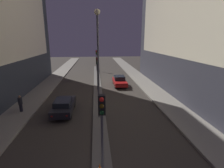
{
  "coord_description": "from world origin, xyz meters",
  "views": [
    {
      "loc": [
        -0.22,
        -4.52,
        6.87
      ],
      "look_at": [
        1.75,
        16.29,
        1.47
      ],
      "focal_mm": 28.0,
      "sensor_mm": 36.0,
      "label": 1
    }
  ],
  "objects_px": {
    "car_right_lane": "(120,81)",
    "pedestrian_on_left_sidewalk": "(20,103)",
    "car_left_lane": "(64,106)",
    "traffic_light_near": "(102,120)",
    "traffic_light_mid": "(97,66)",
    "traffic_light_far": "(96,56)",
    "street_lamp": "(98,52)"
  },
  "relations": [
    {
      "from": "traffic_light_mid",
      "to": "pedestrian_on_left_sidewalk",
      "type": "bearing_deg",
      "value": -137.07
    },
    {
      "from": "traffic_light_far",
      "to": "traffic_light_mid",
      "type": "bearing_deg",
      "value": -90.0
    },
    {
      "from": "street_lamp",
      "to": "pedestrian_on_left_sidewalk",
      "type": "height_order",
      "value": "street_lamp"
    },
    {
      "from": "car_right_lane",
      "to": "pedestrian_on_left_sidewalk",
      "type": "relative_size",
      "value": 2.79
    },
    {
      "from": "car_left_lane",
      "to": "pedestrian_on_left_sidewalk",
      "type": "relative_size",
      "value": 2.88
    },
    {
      "from": "traffic_light_mid",
      "to": "car_left_lane",
      "type": "bearing_deg",
      "value": -114.72
    },
    {
      "from": "pedestrian_on_left_sidewalk",
      "to": "traffic_light_near",
      "type": "bearing_deg",
      "value": -50.98
    },
    {
      "from": "traffic_light_mid",
      "to": "traffic_light_near",
      "type": "bearing_deg",
      "value": -90.0
    },
    {
      "from": "traffic_light_far",
      "to": "pedestrian_on_left_sidewalk",
      "type": "bearing_deg",
      "value": -108.69
    },
    {
      "from": "street_lamp",
      "to": "car_right_lane",
      "type": "bearing_deg",
      "value": 73.12
    },
    {
      "from": "traffic_light_far",
      "to": "pedestrian_on_left_sidewalk",
      "type": "relative_size",
      "value": 2.79
    },
    {
      "from": "car_left_lane",
      "to": "car_right_lane",
      "type": "distance_m",
      "value": 11.58
    },
    {
      "from": "traffic_light_far",
      "to": "pedestrian_on_left_sidewalk",
      "type": "distance_m",
      "value": 23.13
    },
    {
      "from": "car_right_lane",
      "to": "traffic_light_near",
      "type": "bearing_deg",
      "value": -100.33
    },
    {
      "from": "car_left_lane",
      "to": "traffic_light_far",
      "type": "bearing_deg",
      "value": 81.47
    },
    {
      "from": "traffic_light_far",
      "to": "car_right_lane",
      "type": "bearing_deg",
      "value": -75.31
    },
    {
      "from": "traffic_light_near",
      "to": "pedestrian_on_left_sidewalk",
      "type": "bearing_deg",
      "value": 129.02
    },
    {
      "from": "car_right_lane",
      "to": "traffic_light_mid",
      "type": "bearing_deg",
      "value": -145.73
    },
    {
      "from": "car_right_lane",
      "to": "car_left_lane",
      "type": "bearing_deg",
      "value": -125.03
    },
    {
      "from": "street_lamp",
      "to": "car_right_lane",
      "type": "xyz_separation_m",
      "value": [
        3.32,
        10.95,
        -5.11
      ]
    },
    {
      "from": "street_lamp",
      "to": "car_left_lane",
      "type": "bearing_deg",
      "value": 156.1
    },
    {
      "from": "traffic_light_near",
      "to": "street_lamp",
      "type": "distance_m",
      "value": 7.68
    },
    {
      "from": "traffic_light_far",
      "to": "car_left_lane",
      "type": "xyz_separation_m",
      "value": [
        -3.32,
        -22.15,
        -2.63
      ]
    },
    {
      "from": "traffic_light_near",
      "to": "car_right_lane",
      "type": "xyz_separation_m",
      "value": [
        3.32,
        18.22,
        -2.63
      ]
    },
    {
      "from": "street_lamp",
      "to": "traffic_light_mid",
      "type": "bearing_deg",
      "value": 90.0
    },
    {
      "from": "traffic_light_far",
      "to": "street_lamp",
      "type": "distance_m",
      "value": 23.75
    },
    {
      "from": "car_left_lane",
      "to": "traffic_light_near",
      "type": "bearing_deg",
      "value": -69.2
    },
    {
      "from": "traffic_light_mid",
      "to": "street_lamp",
      "type": "xyz_separation_m",
      "value": [
        0.0,
        -8.69,
        2.48
      ]
    },
    {
      "from": "traffic_light_near",
      "to": "car_right_lane",
      "type": "distance_m",
      "value": 18.71
    },
    {
      "from": "traffic_light_far",
      "to": "traffic_light_near",
      "type": "bearing_deg",
      "value": -90.0
    },
    {
      "from": "car_left_lane",
      "to": "car_right_lane",
      "type": "xyz_separation_m",
      "value": [
        6.64,
        9.48,
        0.01
      ]
    },
    {
      "from": "traffic_light_near",
      "to": "car_right_lane",
      "type": "relative_size",
      "value": 1.0
    }
  ]
}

